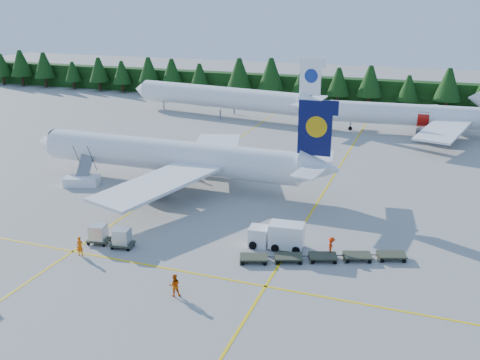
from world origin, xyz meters
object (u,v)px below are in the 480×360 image
(airliner_navy, at_px, (164,156))
(service_truck, at_px, (277,235))
(airliner_red, at_px, (419,116))
(airstairs, at_px, (82,178))

(airliner_navy, distance_m, service_truck, 24.65)
(airliner_navy, height_order, airliner_red, airliner_navy)
(airliner_red, height_order, airstairs, airliner_red)
(airliner_navy, height_order, service_truck, airliner_navy)
(airstairs, distance_m, service_truck, 31.40)
(airliner_navy, xyz_separation_m, airstairs, (-9.92, -4.64, -2.87))
(airliner_navy, xyz_separation_m, service_truck, (19.97, -14.25, -2.44))
(airliner_navy, distance_m, airliner_red, 50.67)
(airliner_red, bearing_deg, service_truck, -105.73)
(airliner_navy, height_order, airstairs, airliner_navy)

